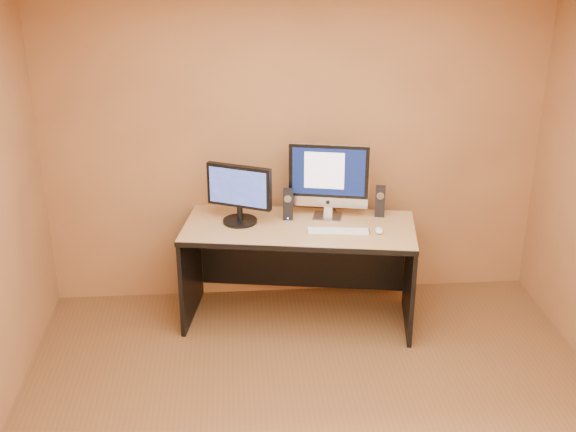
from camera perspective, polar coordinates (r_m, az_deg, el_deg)
The scene contains 11 objects.
walls at distance 3.92m, azimuth 3.13°, elevation -2.96°, with size 4.00×4.00×2.60m, color #A26F41, non-canonical shape.
ceiling at distance 3.56m, azimuth 3.59°, elevation 16.30°, with size 4.00×4.00×0.00m, color white.
desk at distance 5.65m, azimuth 0.85°, elevation -4.57°, with size 1.75×0.77×0.81m, color tan, non-canonical shape.
imac at distance 5.54m, azimuth 3.20°, elevation 2.77°, with size 0.62×0.23×0.60m, color #B3B3B8, non-canonical shape.
second_monitor at distance 5.47m, azimuth -3.87°, elevation 1.71°, with size 0.53×0.26×0.46m, color black, non-canonical shape.
speaker_left at distance 5.57m, azimuth 0.01°, elevation 0.94°, with size 0.07×0.08×0.24m, color black, non-canonical shape.
speaker_right at distance 5.68m, azimuth 7.30°, elevation 1.17°, with size 0.07×0.08×0.24m, color black, non-canonical shape.
keyboard at distance 5.38m, azimuth 4.00°, elevation -1.22°, with size 0.47×0.13×0.02m, color silver.
mouse at distance 5.40m, azimuth 7.19°, elevation -1.12°, with size 0.06×0.11×0.04m, color white.
cable_a at distance 5.79m, azimuth 3.73°, elevation 0.51°, with size 0.01×0.01×0.24m, color black.
cable_b at distance 5.76m, azimuth 2.89°, elevation 0.43°, with size 0.01×0.01×0.20m, color black.
Camera 1 is at (-0.49, -3.50, 2.99)m, focal length 45.00 mm.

